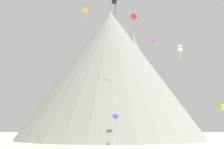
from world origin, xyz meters
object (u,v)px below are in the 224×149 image
Objects in this scene: kite_violet_mid at (153,41)px; kite_lime_low at (221,107)px; kite_green_mid at (96,85)px; kite_gold_high at (86,10)px; kite_indigo_low at (83,117)px; kite_red_high at (134,17)px; kite_white_mid at (180,48)px; kite_pink_low at (69,114)px; kite_black_high at (114,2)px; rock_massif at (113,74)px; kite_blue_low at (116,116)px.

kite_violet_mid is 0.50× the size of kite_lime_low.
kite_green_mid is 0.28× the size of kite_gold_high.
kite_gold_high is at bearing -100.65° from kite_indigo_low.
kite_red_high is (-3.39, 14.08, 11.95)m from kite_violet_mid.
kite_white_mid is at bearing 130.87° from kite_green_mid.
kite_violet_mid is at bearing -10.65° from kite_pink_low.
kite_lime_low is at bearing -22.66° from kite_black_high.
rock_massif is 15.43× the size of kite_red_high.
kite_pink_low is 35.62m from kite_red_high.
kite_green_mid reaches higher than kite_indigo_low.
kite_indigo_low is 1.14× the size of kite_blue_low.
kite_gold_high is at bearing 75.49° from kite_green_mid.
kite_pink_low is 19.52m from kite_blue_low.
kite_lime_low is (33.48, -14.52, 1.79)m from kite_indigo_low.
rock_massif is at bearing -95.46° from kite_green_mid.
kite_blue_low is at bearing 128.62° from kite_gold_high.
rock_massif is at bearing -120.26° from kite_indigo_low.
kite_gold_high is (-0.05, 4.06, 33.13)m from kite_indigo_low.
kite_indigo_low is 4.03× the size of kite_green_mid.
kite_blue_low is (-9.19, 6.40, -18.30)m from kite_violet_mid.
kite_black_high reaches higher than kite_white_mid.
kite_black_high is at bearing 112.72° from kite_green_mid.
kite_pink_low is at bearing -50.92° from kite_lime_low.
kite_white_mid is at bearing -53.97° from kite_black_high.
kite_blue_low is (9.05, -6.08, -0.03)m from kite_indigo_low.
kite_gold_high reaches higher than kite_pink_low.
kite_pink_low is 0.26× the size of kite_red_high.
kite_lime_low is (11.93, 11.11, -11.14)m from kite_white_mid.
kite_red_high is (-6.70, 27.24, 17.30)m from kite_white_mid.
kite_white_mid is 19.74m from kite_lime_low.
kite_blue_low is at bearing 134.77° from kite_indigo_low.
kite_lime_low reaches higher than kite_pink_low.
kite_blue_low is at bearing 47.65° from kite_black_high.
kite_lime_low is (38.39, -22.04, 0.61)m from kite_pink_low.
kite_indigo_low is at bearing 70.63° from kite_black_high.
kite_red_high is at bearing 43.26° from kite_blue_low.
rock_massif is 17.58× the size of kite_black_high.
kite_white_mid is at bearing -21.25° from kite_pink_low.
rock_massif is at bearing -56.71° from kite_white_mid.
kite_pink_low is at bearing 74.07° from kite_black_high.
kite_violet_mid is 21.46m from kite_blue_low.
kite_violet_mid is at bearing -76.52° from rock_massif.
rock_massif is at bearing 157.59° from kite_violet_mid.
kite_indigo_low is at bearing -160.24° from kite_violet_mid.
kite_pink_low is at bearing -68.20° from kite_indigo_low.
kite_white_mid is 44.01m from kite_pink_low.
kite_gold_high is at bearing -167.99° from kite_violet_mid.
kite_pink_low is (-13.26, 29.84, -23.10)m from kite_black_high.
kite_white_mid is at bearing -76.36° from rock_massif.
kite_gold_high is at bearing -5.29° from kite_pink_low.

